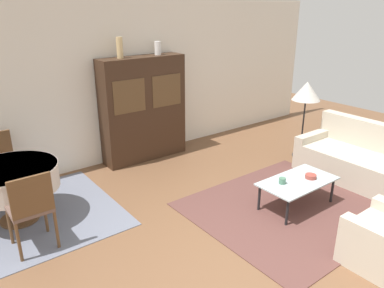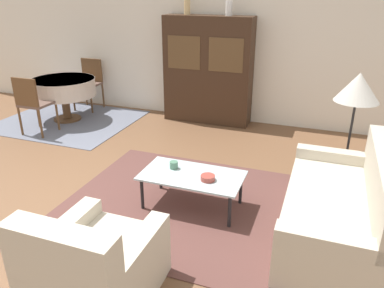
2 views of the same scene
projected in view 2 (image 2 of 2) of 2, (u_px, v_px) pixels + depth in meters
ground_plane at (55, 210)px, 4.09m from camera, size 14.00×14.00×0.00m
wall_back at (178, 41)px, 6.70m from camera, size 10.00×0.06×2.70m
area_rug at (182, 203)px, 4.20m from camera, size 2.54×2.23×0.01m
dining_rug at (68, 121)px, 6.77m from camera, size 2.31×2.01×0.01m
couch at (342, 210)px, 3.51m from camera, size 0.91×1.80×0.89m
armchair at (94, 268)px, 2.79m from camera, size 0.80×0.91×0.86m
coffee_table at (192, 177)px, 4.01m from camera, size 1.09×0.59×0.38m
display_cabinet at (208, 71)px, 6.45m from camera, size 1.52×0.41×1.82m
dining_table at (63, 88)px, 6.59m from camera, size 1.11×1.11×0.75m
dining_chair_near at (33, 101)px, 5.94m from camera, size 0.44×0.44×0.95m
dining_chair_far at (89, 80)px, 7.28m from camera, size 0.44×0.44×0.95m
floor_lamp at (358, 90)px, 4.16m from camera, size 0.49×0.49×1.38m
cup at (174, 165)px, 4.12m from camera, size 0.09×0.09×0.08m
bowl at (208, 178)px, 3.87m from camera, size 0.15×0.15×0.05m
vase_tall at (187, 4)px, 6.15m from camera, size 0.10×0.10×0.33m
vase_short at (229, 8)px, 5.95m from camera, size 0.11×0.11×0.23m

